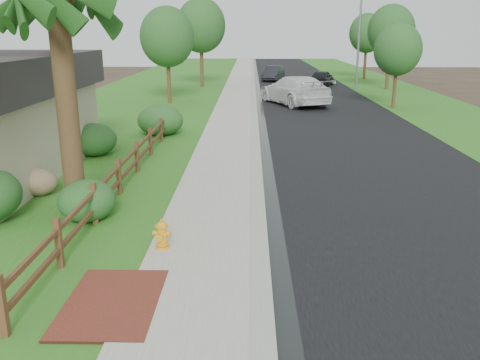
{
  "coord_description": "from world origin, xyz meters",
  "views": [
    {
      "loc": [
        0.18,
        -8.82,
        4.63
      ],
      "look_at": [
        -0.06,
        3.27,
        1.06
      ],
      "focal_mm": 38.0,
      "sensor_mm": 36.0,
      "label": 1
    }
  ],
  "objects_px": {
    "fire_hydrant": "(162,235)",
    "white_suv": "(294,90)",
    "dark_car_mid": "(322,78)",
    "streetlight": "(358,26)",
    "ranch_fence": "(129,165)"
  },
  "relations": [
    {
      "from": "fire_hydrant",
      "to": "dark_car_mid",
      "type": "bearing_deg",
      "value": 76.82
    },
    {
      "from": "dark_car_mid",
      "to": "streetlight",
      "type": "height_order",
      "value": "streetlight"
    },
    {
      "from": "ranch_fence",
      "to": "white_suv",
      "type": "bearing_deg",
      "value": 69.61
    },
    {
      "from": "ranch_fence",
      "to": "white_suv",
      "type": "relative_size",
      "value": 2.68
    },
    {
      "from": "streetlight",
      "to": "ranch_fence",
      "type": "bearing_deg",
      "value": -114.76
    },
    {
      "from": "white_suv",
      "to": "ranch_fence",
      "type": "bearing_deg",
      "value": 46.33
    },
    {
      "from": "dark_car_mid",
      "to": "fire_hydrant",
      "type": "bearing_deg",
      "value": 95.02
    },
    {
      "from": "ranch_fence",
      "to": "fire_hydrant",
      "type": "height_order",
      "value": "ranch_fence"
    },
    {
      "from": "white_suv",
      "to": "streetlight",
      "type": "distance_m",
      "value": 10.86
    },
    {
      "from": "ranch_fence",
      "to": "streetlight",
      "type": "distance_m",
      "value": 29.29
    },
    {
      "from": "fire_hydrant",
      "to": "white_suv",
      "type": "distance_m",
      "value": 23.44
    },
    {
      "from": "dark_car_mid",
      "to": "white_suv",
      "type": "bearing_deg",
      "value": 92.01
    },
    {
      "from": "white_suv",
      "to": "streetlight",
      "type": "bearing_deg",
      "value": -146.29
    },
    {
      "from": "ranch_fence",
      "to": "dark_car_mid",
      "type": "distance_m",
      "value": 30.89
    },
    {
      "from": "ranch_fence",
      "to": "dark_car_mid",
      "type": "xyz_separation_m",
      "value": [
        9.94,
        29.24,
        0.09
      ]
    }
  ]
}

